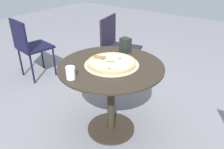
{
  "coord_description": "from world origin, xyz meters",
  "views": [
    {
      "loc": [
        1.34,
        1.0,
        1.48
      ],
      "look_at": [
        -0.01,
        0.0,
        0.59
      ],
      "focal_mm": 35.63,
      "sensor_mm": 36.0,
      "label": 1
    }
  ],
  "objects": [
    {
      "name": "drinking_cup",
      "position": [
        0.36,
        -0.1,
        0.74
      ],
      "size": [
        0.07,
        0.07,
        0.1
      ],
      "primitive_type": "cylinder",
      "color": "white",
      "rests_on": "patio_table"
    },
    {
      "name": "patio_chair_near",
      "position": [
        -0.88,
        -0.56,
        0.49
      ],
      "size": [
        0.49,
        0.49,
        0.83
      ],
      "color": "black",
      "rests_on": "ground"
    },
    {
      "name": "pizza_server",
      "position": [
        0.01,
        -0.05,
        0.74
      ],
      "size": [
        0.13,
        0.21,
        0.02
      ],
      "color": "silver",
      "rests_on": "pizza_on_tray"
    },
    {
      "name": "patio_chair_far",
      "position": [
        -0.23,
        -1.49,
        0.48
      ],
      "size": [
        0.44,
        0.44,
        0.81
      ],
      "color": "black",
      "rests_on": "ground"
    },
    {
      "name": "patio_table",
      "position": [
        0.0,
        0.0,
        0.51
      ],
      "size": [
        0.89,
        0.89,
        0.69
      ],
      "color": "black",
      "rests_on": "ground"
    },
    {
      "name": "pizza_on_tray",
      "position": [
        -0.01,
        0.0,
        0.7
      ],
      "size": [
        0.46,
        0.46,
        0.05
      ],
      "color": "silver",
      "rests_on": "patio_table"
    },
    {
      "name": "ground_plane",
      "position": [
        0.0,
        0.0,
        0.0
      ],
      "size": [
        10.0,
        10.0,
        0.0
      ],
      "primitive_type": "plane",
      "color": "slate"
    },
    {
      "name": "napkin_dispenser",
      "position": [
        -0.31,
        -0.06,
        0.76
      ],
      "size": [
        0.09,
        0.1,
        0.14
      ],
      "primitive_type": "cube",
      "rotation": [
        0.0,
        0.0,
        4.55
      ],
      "color": "black",
      "rests_on": "patio_table"
    }
  ]
}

